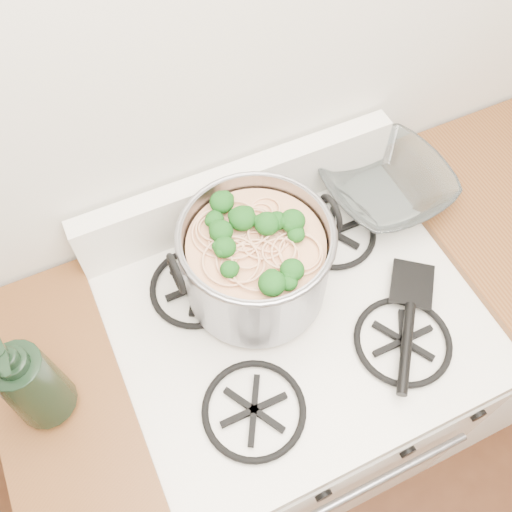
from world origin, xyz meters
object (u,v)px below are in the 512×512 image
object	(u,v)px
stock_pot	(256,261)
glass_bowl	(384,190)
spatula	(413,282)
bottle	(27,378)
gas_range	(287,389)

from	to	relation	value
stock_pot	glass_bowl	world-z (taller)	stock_pot
spatula	bottle	world-z (taller)	bottle
glass_bowl	bottle	bearing A→B (deg)	-168.76
gas_range	bottle	distance (m)	0.81
bottle	gas_range	bearing A→B (deg)	-11.43
spatula	glass_bowl	distance (m)	0.25
stock_pot	bottle	world-z (taller)	bottle
stock_pot	spatula	world-z (taller)	stock_pot
spatula	glass_bowl	xyz separation A→B (m)	(0.08, 0.24, 0.00)
bottle	spatula	bearing A→B (deg)	-13.84
stock_pot	spatula	distance (m)	0.35
spatula	glass_bowl	size ratio (longest dim) A/B	2.65
gas_range	glass_bowl	distance (m)	0.63
glass_bowl	bottle	world-z (taller)	bottle
spatula	bottle	bearing A→B (deg)	-147.24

